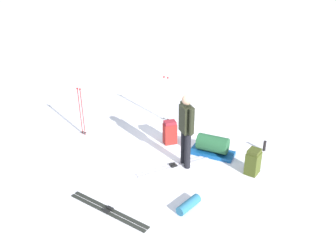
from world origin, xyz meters
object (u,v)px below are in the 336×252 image
(backpack_bright, at_px, (253,162))
(sleeping_mat_rolled, at_px, (189,205))
(backpack_large_dark, at_px, (170,132))
(ski_poles_planted_far, at_px, (81,109))
(ski_pair_far, at_px, (108,211))
(skier_standing, at_px, (186,127))
(gear_sled, at_px, (213,146))
(thermos_bottle, at_px, (265,146))
(ski_poles_planted_near, at_px, (166,97))
(ski_pair_near, at_px, (173,166))

(backpack_bright, xyz_separation_m, sleeping_mat_rolled, (0.01, 1.88, -0.19))
(backpack_large_dark, distance_m, ski_poles_planted_far, 2.38)
(backpack_large_dark, xyz_separation_m, backpack_bright, (-2.19, -0.49, -0.01))
(ski_pair_far, xyz_separation_m, sleeping_mat_rolled, (-0.91, -1.20, 0.08))
(backpack_bright, distance_m, ski_poles_planted_far, 4.49)
(skier_standing, xyz_separation_m, sleeping_mat_rolled, (-1.16, 0.98, -0.86))
(gear_sled, bearing_deg, thermos_bottle, -121.90)
(sleeping_mat_rolled, bearing_deg, ski_pair_far, 52.90)
(backpack_large_dark, bearing_deg, gear_sled, -159.36)
(ski_poles_planted_far, bearing_deg, thermos_bottle, -140.52)
(skier_standing, relative_size, gear_sled, 1.51)
(ski_pair_far, distance_m, gear_sled, 3.01)
(backpack_bright, bearing_deg, ski_pair_far, 73.44)
(ski_pair_far, xyz_separation_m, ski_poles_planted_near, (2.38, -3.36, 0.72))
(ski_poles_planted_near, relative_size, ski_poles_planted_far, 1.02)
(ski_pair_near, relative_size, ski_pair_far, 0.99)
(skier_standing, relative_size, ski_poles_planted_near, 1.28)
(backpack_bright, relative_size, gear_sled, 0.52)
(skier_standing, relative_size, backpack_bright, 2.92)
(ski_pair_near, bearing_deg, backpack_bright, -138.67)
(ski_pair_far, height_order, gear_sled, gear_sled)
(gear_sled, xyz_separation_m, thermos_bottle, (-0.69, -1.11, -0.09))
(gear_sled, distance_m, sleeping_mat_rolled, 2.11)
(ski_poles_planted_near, xyz_separation_m, sleeping_mat_rolled, (-3.28, 2.17, -0.65))
(ski_pair_near, distance_m, sleeping_mat_rolled, 1.49)
(skier_standing, bearing_deg, backpack_bright, -142.47)
(ski_pair_near, bearing_deg, ski_pair_far, 101.39)
(backpack_large_dark, xyz_separation_m, gear_sled, (-1.08, -0.41, -0.07))
(ski_poles_planted_near, bearing_deg, gear_sled, 170.34)
(ski_pair_near, bearing_deg, skier_standing, -118.25)
(ski_pair_near, xyz_separation_m, sleeping_mat_rolled, (-1.29, 0.73, 0.08))
(skier_standing, distance_m, sleeping_mat_rolled, 1.75)
(ski_pair_far, bearing_deg, thermos_bottle, -96.85)
(ski_pair_far, height_order, backpack_large_dark, backpack_large_dark)
(ski_pair_far, distance_m, backpack_bright, 3.22)
(backpack_large_dark, relative_size, thermos_bottle, 2.35)
(skier_standing, bearing_deg, ski_pair_far, 96.72)
(ski_pair_far, height_order, ski_poles_planted_near, ski_poles_planted_near)
(skier_standing, height_order, backpack_large_dark, skier_standing)
(ski_pair_far, xyz_separation_m, thermos_bottle, (-0.49, -4.10, 0.12))
(skier_standing, bearing_deg, ski_poles_planted_near, -29.21)
(skier_standing, distance_m, thermos_bottle, 2.22)
(ski_pair_near, bearing_deg, ski_poles_planted_near, -35.77)
(skier_standing, height_order, ski_poles_planted_far, skier_standing)
(backpack_large_dark, xyz_separation_m, thermos_bottle, (-1.77, -1.51, -0.17))
(thermos_bottle, bearing_deg, ski_pair_near, 67.87)
(thermos_bottle, bearing_deg, ski_poles_planted_near, 14.34)
(backpack_bright, xyz_separation_m, ski_poles_planted_far, (4.02, 1.95, 0.44))
(ski_pair_near, height_order, backpack_large_dark, backpack_large_dark)
(ski_poles_planted_near, bearing_deg, backpack_large_dark, 144.64)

